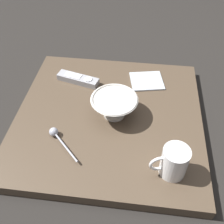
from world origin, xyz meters
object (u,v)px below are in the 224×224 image
Objects in this scene: teaspoon at (56,134)px; tv_remote_near at (78,79)px; folded_napkin at (147,81)px; cereal_bowl at (114,105)px; coffee_mug at (173,162)px.

tv_remote_near is (0.01, 0.28, -0.00)m from teaspoon.
teaspoon reaches higher than tv_remote_near.
folded_napkin is at bearing 48.57° from teaspoon.
folded_napkin is at bearing 60.62° from cereal_bowl.
cereal_bowl is 0.22m from teaspoon.
tv_remote_near is (-0.35, 0.36, -0.04)m from coffee_mug.
coffee_mug is 0.51m from tv_remote_near.
cereal_bowl is 1.33× the size of teaspoon.
coffee_mug is at bearing -78.39° from folded_napkin.
teaspoon is at bearing -92.40° from tv_remote_near.
cereal_bowl is at bearing -43.96° from tv_remote_near.
coffee_mug is at bearing -46.30° from tv_remote_near.
coffee_mug is 0.91× the size of teaspoon.
coffee_mug is at bearing -12.87° from teaspoon.
tv_remote_near is at bearing 133.70° from coffee_mug.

